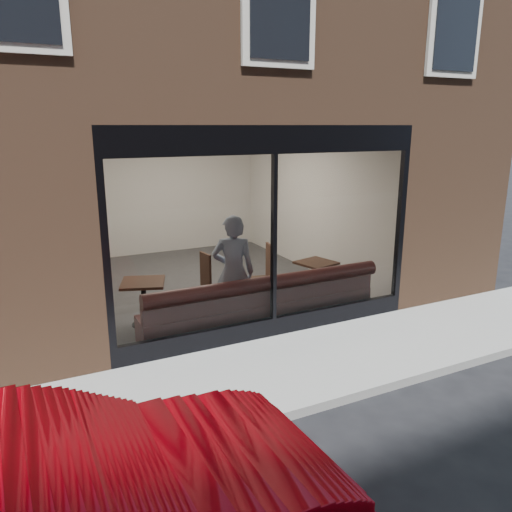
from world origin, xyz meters
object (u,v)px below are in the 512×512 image
cafe_table_left (143,283)px  person (233,272)px  banquette (261,314)px  cafe_chair_left (197,292)px  cafe_chair_right (260,280)px  cafe_table_right (316,263)px

cafe_table_left → person: bearing=-27.6°
banquette → person: size_ratio=2.16×
cafe_chair_left → cafe_chair_right: bearing=178.9°
cafe_table_right → cafe_chair_left: (-2.06, 0.79, -0.50)m
banquette → cafe_table_left: (-1.69, 0.89, 0.52)m
cafe_table_right → cafe_chair_left: 2.26m
cafe_table_right → person: bearing=-166.8°
cafe_table_left → cafe_table_right: bearing=-4.4°
person → banquette: bearing=176.5°
banquette → cafe_chair_right: 1.79m
person → cafe_chair_left: 1.42m
banquette → cafe_chair_left: 1.56m
cafe_chair_left → cafe_table_left: bearing=18.7°
person → cafe_chair_right: (1.19, 1.39, -0.69)m
cafe_table_right → cafe_chair_right: bearing=125.3°
banquette → cafe_table_right: bearing=24.0°
cafe_table_left → cafe_chair_right: cafe_table_left is taller
cafe_table_right → cafe_chair_left: cafe_table_right is taller
banquette → cafe_chair_right: size_ratio=8.76×
cafe_table_left → cafe_chair_right: bearing=16.0°
banquette → person: 0.83m
banquette → cafe_table_right: (1.47, 0.65, 0.52)m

